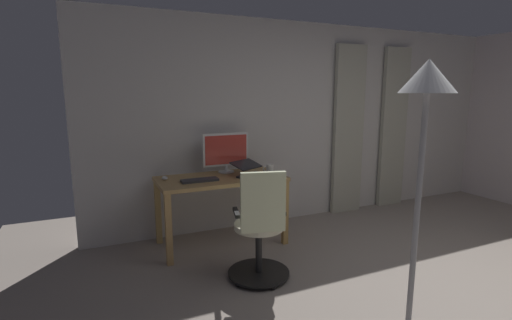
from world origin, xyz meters
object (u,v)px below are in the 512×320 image
(office_chair, at_px, (260,231))
(laptop, at_px, (251,172))
(floor_lamp, at_px, (423,140))
(computer_keyboard, at_px, (200,180))
(computer_mouse, at_px, (165,178))
(computer_monitor, at_px, (226,151))
(mug_tea, at_px, (269,169))
(desk, at_px, (221,186))

(office_chair, height_order, laptop, office_chair)
(laptop, bearing_deg, floor_lamp, 60.72)
(computer_keyboard, distance_m, laptop, 0.57)
(computer_mouse, bearing_deg, laptop, 166.59)
(computer_monitor, xyz_separation_m, mug_tea, (-0.43, 0.25, -0.20))
(computer_monitor, bearing_deg, laptop, 120.06)
(computer_monitor, relative_size, computer_mouse, 5.36)
(office_chair, relative_size, computer_keyboard, 2.68)
(computer_keyboard, bearing_deg, office_chair, 109.57)
(office_chair, relative_size, floor_lamp, 0.56)
(desk, height_order, computer_keyboard, computer_keyboard)
(mug_tea, relative_size, floor_lamp, 0.07)
(computer_monitor, bearing_deg, mug_tea, 150.01)
(desk, distance_m, mug_tea, 0.59)
(office_chair, relative_size, laptop, 2.32)
(desk, xyz_separation_m, office_chair, (-0.04, 0.93, -0.19))
(office_chair, xyz_separation_m, floor_lamp, (-0.19, 1.48, 0.96))
(office_chair, height_order, computer_mouse, office_chair)
(laptop, bearing_deg, computer_keyboard, -26.68)
(office_chair, distance_m, laptop, 0.95)
(mug_tea, xyz_separation_m, floor_lamp, (0.34, 2.38, 0.62))
(computer_mouse, bearing_deg, desk, 167.84)
(computer_keyboard, bearing_deg, computer_mouse, -34.65)
(office_chair, bearing_deg, computer_keyboard, 124.01)
(laptop, bearing_deg, desk, -42.93)
(computer_mouse, distance_m, floor_lamp, 2.74)
(computer_monitor, distance_m, computer_keyboard, 0.56)
(desk, relative_size, computer_monitor, 2.51)
(computer_monitor, distance_m, laptop, 0.40)
(laptop, bearing_deg, computer_monitor, -87.20)
(computer_monitor, distance_m, computer_mouse, 0.75)
(desk, height_order, floor_lamp, floor_lamp)
(office_chair, height_order, mug_tea, office_chair)
(floor_lamp, bearing_deg, computer_mouse, -72.34)
(desk, xyz_separation_m, floor_lamp, (-0.23, 2.41, 0.77))
(computer_monitor, relative_size, floor_lamp, 0.30)
(floor_lamp, bearing_deg, computer_keyboard, -78.02)
(laptop, bearing_deg, computer_mouse, -40.67)
(computer_monitor, height_order, computer_mouse, computer_monitor)
(desk, distance_m, computer_keyboard, 0.30)
(office_chair, xyz_separation_m, computer_monitor, (-0.10, -1.15, 0.54))
(computer_mouse, height_order, mug_tea, mug_tea)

